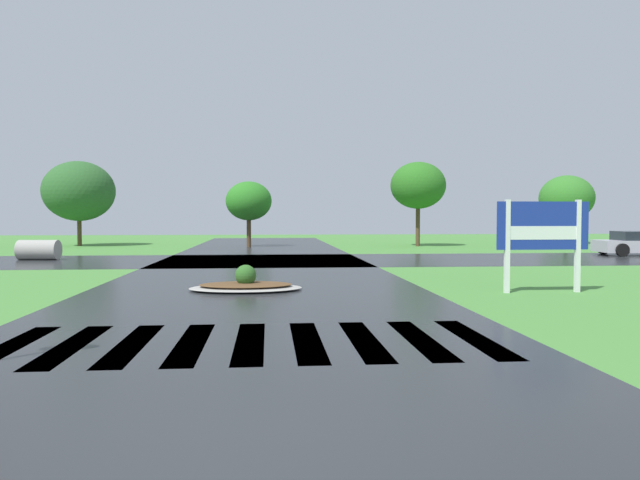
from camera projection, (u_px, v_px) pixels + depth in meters
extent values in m
cube|color=#232628|center=(256.00, 298.00, 14.40)|extent=(9.01, 80.00, 0.01)
cube|color=#232628|center=(262.00, 260.00, 26.82)|extent=(90.00, 8.11, 0.01)
cube|color=white|center=(11.00, 346.00, 9.11)|extent=(0.45, 3.20, 0.01)
cube|color=white|center=(72.00, 345.00, 9.19)|extent=(0.45, 3.20, 0.01)
cube|color=white|center=(132.00, 344.00, 9.27)|extent=(0.45, 3.20, 0.01)
cube|color=white|center=(191.00, 343.00, 9.34)|extent=(0.45, 3.20, 0.01)
cube|color=white|center=(250.00, 342.00, 9.42)|extent=(0.45, 3.20, 0.01)
cube|color=white|center=(307.00, 341.00, 9.50)|extent=(0.45, 3.20, 0.01)
cube|color=white|center=(364.00, 340.00, 9.58)|extent=(0.45, 3.20, 0.01)
cube|color=white|center=(419.00, 339.00, 9.65)|extent=(0.45, 3.20, 0.01)
cube|color=white|center=(474.00, 338.00, 9.73)|extent=(0.45, 3.20, 0.01)
cube|color=white|center=(578.00, 246.00, 15.60)|extent=(0.12, 0.12, 2.40)
cube|color=white|center=(507.00, 246.00, 15.43)|extent=(0.12, 0.12, 2.40)
cube|color=navy|center=(543.00, 226.00, 15.49)|extent=(2.42, 0.10, 1.24)
cube|color=white|center=(543.00, 233.00, 15.50)|extent=(1.84, 0.10, 0.35)
ellipsoid|color=#9E9B93|center=(246.00, 288.00, 16.04)|extent=(3.00, 1.85, 0.12)
ellipsoid|color=brown|center=(246.00, 285.00, 16.04)|extent=(2.46, 1.52, 0.10)
sphere|color=#2D6023|center=(246.00, 275.00, 16.03)|extent=(0.56, 0.56, 0.56)
cube|color=#1E232B|center=(638.00, 236.00, 30.30)|extent=(2.25, 1.81, 0.45)
cylinder|color=black|center=(603.00, 248.00, 31.29)|extent=(0.66, 0.27, 0.64)
cylinder|color=black|center=(622.00, 250.00, 29.35)|extent=(0.66, 0.27, 0.64)
cylinder|color=#9E9B93|center=(39.00, 250.00, 27.12)|extent=(1.84, 1.07, 0.90)
cylinder|color=#4C3823|center=(79.00, 231.00, 39.90)|extent=(0.28, 0.28, 2.00)
ellipsoid|color=#2C5C2A|center=(79.00, 191.00, 39.80)|extent=(4.65, 4.65, 3.95)
cylinder|color=#4C3823|center=(249.00, 232.00, 38.71)|extent=(0.28, 0.28, 1.92)
ellipsoid|color=#2B7622|center=(249.00, 201.00, 38.64)|extent=(2.94, 2.94, 2.50)
cylinder|color=#4C3823|center=(418.00, 225.00, 39.50)|extent=(0.28, 0.28, 2.72)
ellipsoid|color=#2A6C1F|center=(418.00, 185.00, 39.39)|extent=(3.60, 3.60, 3.06)
cylinder|color=#4C3823|center=(566.00, 230.00, 43.05)|extent=(0.28, 0.28, 1.94)
ellipsoid|color=#327427|center=(567.00, 198.00, 42.96)|extent=(3.79, 3.79, 3.22)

